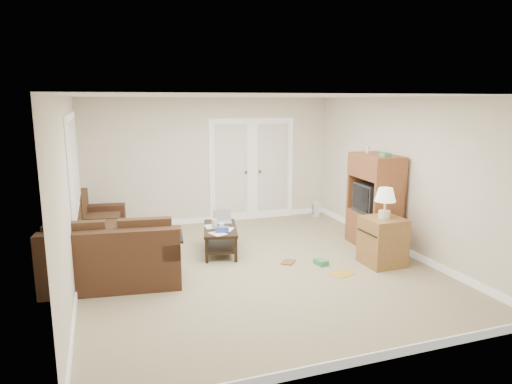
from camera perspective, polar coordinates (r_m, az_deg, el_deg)
name	(u,v)px	position (r m, az deg, el deg)	size (l,w,h in m)	color
floor	(256,267)	(6.89, 0.01, -9.37)	(5.50, 5.50, 0.00)	tan
ceiling	(256,96)	(6.44, 0.01, 11.90)	(5.00, 5.50, 0.02)	white
wall_left	(69,197)	(6.22, -22.32, -0.54)	(0.02, 5.50, 2.50)	silver
wall_right	(402,176)	(7.73, 17.84, 1.96)	(0.02, 5.50, 2.50)	silver
wall_back	(211,161)	(9.16, -5.62, 3.87)	(5.00, 0.02, 2.50)	silver
wall_front	(358,239)	(4.12, 12.64, -5.74)	(5.00, 0.02, 2.50)	silver
baseboards	(256,264)	(6.87, 0.01, -8.98)	(5.00, 5.50, 0.10)	white
french_doors	(252,170)	(9.39, -0.49, 2.78)	(1.80, 0.05, 2.13)	white
window_left	(74,163)	(7.16, -21.81, 3.41)	(0.05, 1.92, 1.42)	white
sectional_sofa	(100,247)	(7.12, -18.94, -6.54)	(1.90, 2.91, 0.83)	#412719
coffee_table	(220,238)	(7.49, -4.46, -5.80)	(0.74, 1.13, 0.71)	black
tv_armoire	(374,201)	(7.88, 14.56, -1.06)	(0.60, 1.01, 1.69)	brown
side_cabinet	(383,237)	(7.13, 15.58, -5.48)	(0.57, 0.57, 1.18)	olive
space_heater	(316,209)	(9.83, 7.48, -2.13)	(0.13, 0.11, 0.32)	white
floor_magazine	(342,274)	(6.75, 10.68, -10.02)	(0.31, 0.25, 0.01)	gold
floor_greenbox	(321,262)	(7.05, 8.12, -8.66)	(0.15, 0.20, 0.08)	#408D53
floor_book	(283,261)	(7.11, 3.35, -8.65)	(0.18, 0.24, 0.02)	brown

